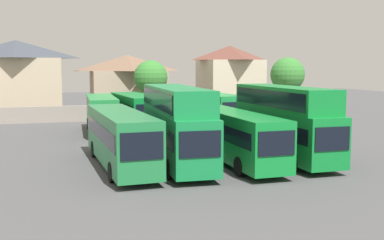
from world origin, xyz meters
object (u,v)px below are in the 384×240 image
Objects in this scene: bus_2 at (176,121)px; tree_left_of_lot at (287,75)px; bus_3 at (233,134)px; house_terrace_left at (17,78)px; bus_1 at (120,135)px; bus_8 at (214,109)px; bus_5 at (102,112)px; house_terrace_centre at (128,83)px; bus_4 at (284,118)px; bus_7 at (170,111)px; bus_6 at (135,111)px; tree_behind_wall at (151,78)px; house_terrace_right at (230,78)px.

bus_2 is 1.61× the size of tree_left_of_lot.
bus_3 is 1.09× the size of house_terrace_left.
tree_left_of_lot reaches higher than bus_3.
tree_left_of_lot reaches higher than bus_1.
bus_8 is at bearing 164.39° from bus_3.
bus_1 reaches higher than bus_5.
tree_left_of_lot is (18.02, -10.58, 1.24)m from house_terrace_centre.
bus_4 is 16.22m from bus_7.
house_terrace_centre reaches higher than bus_2.
bus_7 is at bearing 89.74° from bus_5.
bus_1 is 1.14× the size of bus_6.
house_terrace_left is 16.34m from tree_behind_wall.
bus_1 is 1.03× the size of bus_7.
tree_left_of_lot is (16.66, 24.19, 3.28)m from bus_3.
tree_left_of_lot is at bearing 108.80° from bus_6.
bus_1 is 7.22m from bus_3.
bus_2 is at bearing 13.49° from bus_5.
bus_6 reaches higher than bus_8.
tree_behind_wall is (-3.78, 12.70, 2.82)m from bus_8.
bus_5 is 0.87× the size of bus_7.
bus_7 is at bearing 86.59° from bus_6.
bus_1 is 29.19m from tree_behind_wall.
bus_5 is at bearing -99.26° from bus_6.
house_terrace_right reaches higher than bus_1.
house_terrace_centre is 20.93m from tree_left_of_lot.
house_terrace_right is (28.17, 0.97, -0.14)m from house_terrace_left.
bus_1 is 16.68m from bus_7.
bus_5 is at bearing -120.02° from tree_behind_wall.
house_terrace_right is at bearing 109.87° from tree_left_of_lot.
tree_behind_wall is (1.84, -6.08, 0.90)m from house_terrace_centre.
bus_4 is 1.54× the size of tree_left_of_lot.
bus_7 is (3.40, 15.41, -0.82)m from bus_2.
bus_1 is at bearing -37.81° from bus_8.
bus_3 is 1.72× the size of tree_behind_wall.
tree_behind_wall reaches higher than bus_5.
house_terrace_centre is at bearing -164.34° from bus_8.
tree_behind_wall reaches higher than bus_7.
bus_1 reaches higher than bus_3.
bus_4 is 0.96× the size of bus_7.
house_terrace_left is (-19.44, 17.37, 2.76)m from bus_8.
house_terrace_centre reaches higher than bus_1.
bus_4 reaches higher than bus_8.
bus_3 is (3.68, -0.45, -0.88)m from bus_2.
bus_5 is at bearing -106.18° from house_terrace_centre.
bus_1 is at bearing -120.96° from house_terrace_right.
bus_7 is at bearing 170.41° from bus_2.
bus_2 is 15.80m from bus_7.
bus_5 reaches higher than bus_7.
bus_5 is at bearing 175.94° from bus_1.
bus_5 is at bearing -137.40° from house_terrace_right.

